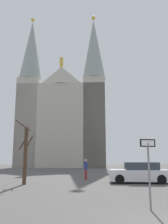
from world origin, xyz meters
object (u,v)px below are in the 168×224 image
object	(u,v)px
one_way_arrow_sign	(149,164)
pedestrian_walking	(86,167)
cathedral	(63,116)
parked_car_near_white	(139,173)
bare_tree	(25,153)

from	to	relation	value
one_way_arrow_sign	pedestrian_walking	size ratio (longest dim) A/B	1.47
cathedral	one_way_arrow_sign	bearing A→B (deg)	-86.03
cathedral	pedestrian_walking	world-z (taller)	cathedral
parked_car_near_white	pedestrian_walking	bearing A→B (deg)	140.34
one_way_arrow_sign	bare_tree	bearing A→B (deg)	122.35
cathedral	parked_car_near_white	size ratio (longest dim) A/B	6.75
one_way_arrow_sign	bare_tree	size ratio (longest dim) A/B	0.56
cathedral	bare_tree	xyz separation A→B (m)	(-2.88, -29.82, -7.74)
one_way_arrow_sign	bare_tree	xyz separation A→B (m)	(-5.55, 8.77, 0.53)
one_way_arrow_sign	pedestrian_walking	distance (m)	11.96
bare_tree	parked_car_near_white	xyz separation A→B (m)	(8.15, 0.17, -1.40)
parked_car_near_white	bare_tree	bearing A→B (deg)	-178.80
cathedral	bare_tree	world-z (taller)	cathedral
one_way_arrow_sign	pedestrian_walking	xyz separation A→B (m)	(-0.99, 11.91, -0.56)
bare_tree	cathedral	bearing A→B (deg)	84.49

